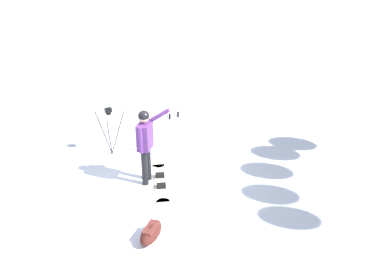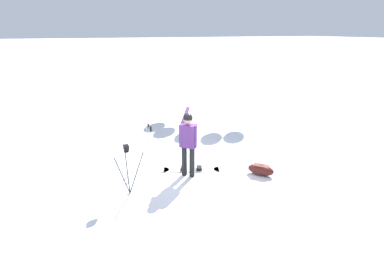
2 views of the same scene
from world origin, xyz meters
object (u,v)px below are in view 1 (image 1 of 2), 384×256
Objects in this scene: gear_bag_large at (151,232)px; ski_poles at (174,128)px; snowboard at (161,182)px; snowboarder at (145,139)px; camera_tripod at (109,122)px.

ski_poles is (-2.59, 1.77, 0.63)m from gear_bag_large.
ski_poles reaches higher than snowboard.
snowboarder is 1.42× the size of camera_tripod.
camera_tripod is (-3.46, 0.42, 0.75)m from gear_bag_large.
gear_bag_large is at bearing -34.34° from ski_poles.
snowboarder is at bearing -54.65° from ski_poles.
ski_poles is at bearing 145.66° from gear_bag_large.
gear_bag_large is at bearing -29.89° from snowboard.
ski_poles is at bearing 57.47° from camera_tripod.
snowboard is at bearing 16.39° from camera_tripod.
gear_bag_large is at bearing -21.02° from snowboarder.
ski_poles reaches higher than gear_bag_large.
snowboard is 1.47× the size of ski_poles.
snowboarder reaches higher than gear_bag_large.
camera_tripod reaches higher than gear_bag_large.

